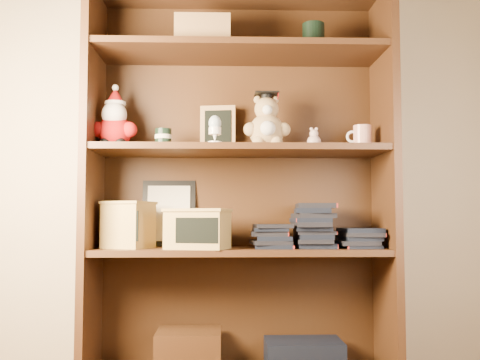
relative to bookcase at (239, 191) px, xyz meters
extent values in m
cube|color=tan|center=(0.16, 0.14, 0.47)|extent=(3.00, 0.04, 2.50)
cube|color=#412412|center=(-0.58, -0.05, 0.02)|extent=(0.03, 0.35, 1.60)
cube|color=#412412|center=(0.59, -0.05, 0.02)|extent=(0.03, 0.35, 1.60)
cube|color=#3C2210|center=(0.00, 0.11, 0.02)|extent=(1.20, 0.02, 1.60)
cube|color=#412412|center=(0.00, -0.05, 0.56)|extent=(1.14, 0.33, 0.02)
cube|color=#3C2210|center=(-0.20, -0.05, -0.64)|extent=(0.25, 0.22, 0.18)
cube|color=black|center=(0.25, -0.05, -0.66)|extent=(0.30, 0.20, 0.14)
cube|color=#9E7547|center=(-0.15, -0.05, 0.63)|extent=(0.22, 0.18, 0.12)
cylinder|color=black|center=(0.30, -0.05, 0.63)|extent=(0.09, 0.09, 0.11)
cube|color=#412412|center=(0.00, -0.05, -0.24)|extent=(1.14, 0.33, 0.02)
cube|color=#412412|center=(0.00, -0.05, 0.16)|extent=(1.14, 0.33, 0.02)
sphere|color=#A50F0F|center=(-0.50, -0.05, 0.23)|extent=(0.13, 0.13, 0.13)
sphere|color=#A50F0F|center=(-0.56, -0.07, 0.24)|extent=(0.06, 0.06, 0.06)
sphere|color=#A50F0F|center=(-0.44, -0.07, 0.24)|extent=(0.06, 0.06, 0.06)
sphere|color=black|center=(-0.53, -0.08, 0.18)|extent=(0.04, 0.04, 0.04)
sphere|color=black|center=(-0.47, -0.08, 0.18)|extent=(0.04, 0.04, 0.04)
sphere|color=white|center=(-0.50, -0.07, 0.30)|extent=(0.10, 0.10, 0.10)
sphere|color=#D8B293|center=(-0.50, -0.05, 0.32)|extent=(0.07, 0.07, 0.07)
cone|color=#A50F0F|center=(-0.50, -0.05, 0.38)|extent=(0.08, 0.08, 0.07)
sphere|color=white|center=(-0.50, -0.05, 0.41)|extent=(0.03, 0.03, 0.03)
cylinder|color=white|center=(-0.50, -0.05, 0.35)|extent=(0.08, 0.08, 0.01)
cylinder|color=black|center=(-0.30, -0.05, 0.21)|extent=(0.06, 0.06, 0.07)
cylinder|color=beige|center=(-0.30, -0.05, 0.21)|extent=(0.07, 0.07, 0.02)
cube|color=#9E7547|center=(-0.09, 0.06, 0.27)|extent=(0.15, 0.04, 0.19)
cube|color=black|center=(-0.09, 0.05, 0.27)|extent=(0.11, 0.02, 0.15)
cube|color=#9E7547|center=(-0.09, 0.10, 0.19)|extent=(0.07, 0.07, 0.01)
cylinder|color=white|center=(-0.10, -0.13, 0.18)|extent=(0.06, 0.06, 0.01)
cone|color=white|center=(-0.10, -0.13, 0.20)|extent=(0.02, 0.02, 0.04)
cylinder|color=white|center=(-0.10, -0.13, 0.23)|extent=(0.05, 0.05, 0.03)
ellipsoid|color=silver|center=(-0.10, -0.13, 0.26)|extent=(0.05, 0.05, 0.06)
sphere|color=tan|center=(0.11, -0.05, 0.24)|extent=(0.14, 0.14, 0.14)
sphere|color=white|center=(0.11, -0.11, 0.24)|extent=(0.06, 0.06, 0.06)
sphere|color=tan|center=(0.04, -0.07, 0.24)|extent=(0.06, 0.06, 0.06)
sphere|color=tan|center=(0.18, -0.07, 0.24)|extent=(0.06, 0.06, 0.06)
sphere|color=tan|center=(0.07, -0.09, 0.19)|extent=(0.05, 0.05, 0.05)
sphere|color=tan|center=(0.15, -0.09, 0.19)|extent=(0.05, 0.05, 0.05)
sphere|color=tan|center=(0.11, -0.05, 0.33)|extent=(0.10, 0.10, 0.10)
sphere|color=white|center=(0.11, -0.09, 0.32)|extent=(0.04, 0.04, 0.04)
sphere|color=tan|center=(0.07, -0.04, 0.37)|extent=(0.03, 0.03, 0.03)
sphere|color=tan|center=(0.15, -0.04, 0.37)|extent=(0.03, 0.03, 0.03)
cylinder|color=black|center=(0.11, -0.05, 0.38)|extent=(0.04, 0.04, 0.02)
cube|color=black|center=(0.11, -0.05, 0.39)|extent=(0.10, 0.10, 0.01)
cylinder|color=#A50F0F|center=(0.16, -0.07, 0.38)|extent=(0.00, 0.05, 0.03)
sphere|color=#CAA69C|center=(0.30, -0.05, 0.20)|extent=(0.06, 0.06, 0.06)
sphere|color=#CAA69C|center=(0.30, -0.05, 0.23)|extent=(0.04, 0.04, 0.04)
sphere|color=#CAA69C|center=(0.29, -0.05, 0.25)|extent=(0.01, 0.01, 0.01)
sphere|color=#CAA69C|center=(0.31, -0.05, 0.25)|extent=(0.01, 0.01, 0.01)
cylinder|color=silver|center=(0.50, -0.05, 0.22)|extent=(0.07, 0.07, 0.09)
torus|color=white|center=(0.46, -0.05, 0.22)|extent=(0.05, 0.01, 0.05)
cube|color=black|center=(-0.29, 0.09, -0.09)|extent=(0.22, 0.06, 0.28)
cube|color=beige|center=(-0.29, 0.08, -0.09)|extent=(0.18, 0.04, 0.23)
cube|color=tan|center=(-0.44, -0.05, -0.14)|extent=(0.21, 0.21, 0.18)
cube|color=black|center=(-0.44, -0.13, -0.14)|extent=(0.11, 0.05, 0.11)
cube|color=tan|center=(-0.44, -0.05, -0.05)|extent=(0.22, 0.22, 0.01)
cube|color=tan|center=(-0.16, -0.12, -0.16)|extent=(0.26, 0.21, 0.15)
cube|color=black|center=(-0.16, -0.20, -0.16)|extent=(0.16, 0.05, 0.09)
cube|color=tan|center=(-0.16, -0.12, -0.08)|extent=(0.27, 0.23, 0.01)
cube|color=black|center=(0.13, -0.05, -0.22)|extent=(0.14, 0.20, 0.02)
cube|color=black|center=(0.13, -0.05, -0.20)|extent=(0.14, 0.20, 0.02)
cube|color=black|center=(0.13, -0.05, -0.19)|extent=(0.14, 0.20, 0.02)
cube|color=black|center=(0.13, -0.05, -0.17)|extent=(0.14, 0.20, 0.02)
cube|color=black|center=(0.13, -0.05, -0.16)|extent=(0.14, 0.20, 0.02)
cube|color=black|center=(0.13, -0.05, -0.14)|extent=(0.14, 0.20, 0.02)
cube|color=black|center=(0.29, -0.05, -0.22)|extent=(0.14, 0.20, 0.02)
cube|color=black|center=(0.29, -0.05, -0.20)|extent=(0.14, 0.20, 0.02)
cube|color=black|center=(0.29, -0.05, -0.19)|extent=(0.14, 0.20, 0.02)
cube|color=black|center=(0.29, -0.05, -0.17)|extent=(0.14, 0.20, 0.02)
cube|color=black|center=(0.29, -0.05, -0.16)|extent=(0.14, 0.20, 0.02)
cube|color=black|center=(0.29, -0.05, -0.14)|extent=(0.14, 0.20, 0.02)
cube|color=black|center=(0.29, -0.05, -0.12)|extent=(0.14, 0.20, 0.02)
cube|color=black|center=(0.29, -0.05, -0.11)|extent=(0.14, 0.20, 0.02)
cube|color=black|center=(0.29, -0.05, -0.09)|extent=(0.14, 0.20, 0.02)
cube|color=black|center=(0.29, -0.05, -0.08)|extent=(0.14, 0.20, 0.02)
cube|color=black|center=(0.47, -0.05, -0.22)|extent=(0.14, 0.20, 0.02)
cube|color=black|center=(0.47, -0.05, -0.20)|extent=(0.14, 0.20, 0.02)
cube|color=black|center=(0.47, -0.05, -0.19)|extent=(0.14, 0.20, 0.02)
cube|color=black|center=(0.47, -0.05, -0.17)|extent=(0.14, 0.20, 0.02)
cube|color=black|center=(0.47, -0.05, -0.16)|extent=(0.14, 0.20, 0.02)
camera|label=1|loc=(-0.07, -2.28, -0.11)|focal=42.00mm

